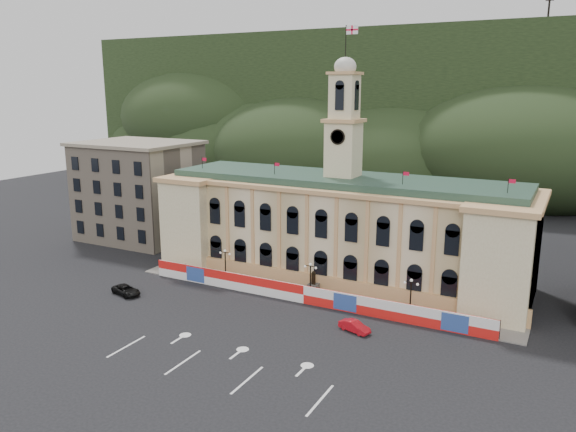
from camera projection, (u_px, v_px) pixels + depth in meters
The scene contains 13 objects.
ground at pixel (245, 348), 62.99m from camera, with size 260.00×260.00×0.00m, color black.
lane_markings at pixel (220, 367), 58.68m from camera, with size 26.00×10.00×0.02m, color white, non-canonical shape.
hill_ridge at pixel (465, 119), 163.88m from camera, with size 230.00×80.00×64.00m.
city_hall at pixel (341, 227), 85.08m from camera, with size 56.20×17.60×37.10m.
side_building_left at pixel (139, 190), 107.07m from camera, with size 21.00×17.00×18.60m.
hoarding_fence at pixel (304, 294), 75.69m from camera, with size 50.00×0.44×2.50m.
pavement at pixel (312, 296), 78.29m from camera, with size 56.00×5.50×0.16m, color slate.
statue at pixel (313, 288), 78.26m from camera, with size 1.40×1.40×3.72m.
lamp_left at pixel (225, 263), 83.31m from camera, with size 1.96×0.44×5.15m.
lamp_center at pixel (310, 277), 76.97m from camera, with size 1.96×0.44×5.15m.
lamp_right at pixel (411, 294), 70.63m from camera, with size 1.96×0.44×5.15m.
red_sedan at pixel (355, 326), 66.98m from camera, with size 4.24×2.51×1.32m, color red.
black_suv at pixel (126, 290), 78.90m from camera, with size 5.19×3.32×1.33m, color black.
Camera 1 is at (31.27, -49.18, 28.53)m, focal length 35.00 mm.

